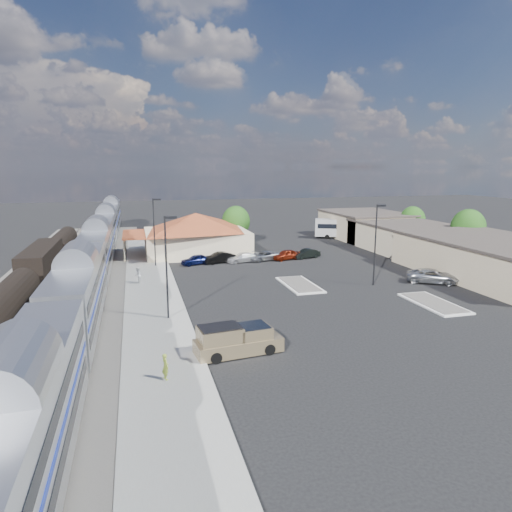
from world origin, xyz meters
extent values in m
plane|color=black|center=(0.00, 0.00, 0.00)|extent=(280.00, 280.00, 0.00)
cube|color=#4C4944|center=(-21.00, 8.00, 0.06)|extent=(16.00, 100.00, 0.12)
cube|color=gray|center=(-12.00, 6.00, 0.09)|extent=(5.50, 92.00, 0.18)
cube|color=silver|center=(-18.00, -27.42, 3.05)|extent=(3.00, 20.00, 5.00)
cube|color=black|center=(-18.00, -27.42, 0.30)|extent=(2.20, 16.00, 0.60)
cube|color=silver|center=(-18.00, -6.42, 3.05)|extent=(3.00, 20.00, 5.00)
cube|color=black|center=(-18.00, -6.42, 0.30)|extent=(2.20, 16.00, 0.60)
cube|color=silver|center=(-18.00, 14.58, 3.05)|extent=(3.00, 20.00, 5.00)
cube|color=black|center=(-18.00, 14.58, 0.30)|extent=(2.20, 16.00, 0.60)
cube|color=silver|center=(-18.00, 35.58, 3.05)|extent=(3.00, 20.00, 5.00)
cube|color=black|center=(-18.00, 35.58, 0.30)|extent=(2.20, 16.00, 0.60)
cube|color=silver|center=(-18.00, 56.58, 3.05)|extent=(3.00, 20.00, 5.00)
cube|color=black|center=(-18.00, 56.58, 0.30)|extent=(2.20, 16.00, 0.60)
cylinder|color=black|center=(-24.00, -4.26, 2.10)|extent=(2.80, 14.00, 2.80)
cube|color=black|center=(-24.00, -4.26, 0.30)|extent=(2.20, 12.00, 0.60)
cube|color=black|center=(-24.00, 11.74, 2.20)|extent=(2.80, 14.00, 3.60)
cube|color=black|center=(-24.00, 11.74, 0.30)|extent=(2.20, 12.00, 0.60)
cylinder|color=black|center=(-24.00, 27.74, 2.10)|extent=(2.80, 14.00, 2.80)
cube|color=black|center=(-24.00, 27.74, 0.30)|extent=(2.20, 12.00, 0.60)
cube|color=beige|center=(-4.50, 24.00, 1.80)|extent=(15.00, 12.00, 3.60)
pyramid|color=brown|center=(-4.50, 24.00, 4.90)|extent=(15.30, 12.24, 2.60)
cube|color=brown|center=(-13.60, 24.00, 3.30)|extent=(3.20, 9.60, 0.25)
cube|color=#C6B28C|center=(28.00, 0.00, 2.10)|extent=(14.00, 22.00, 4.20)
cube|color=#3F3833|center=(28.00, 0.00, 4.35)|extent=(14.40, 22.40, 0.30)
cube|color=#C6B28C|center=(28.00, 18.00, 2.00)|extent=(12.00, 18.00, 4.00)
cube|color=#3F3833|center=(28.00, 18.00, 4.15)|extent=(12.40, 18.40, 0.30)
cube|color=#C6B28C|center=(28.00, 32.00, 2.25)|extent=(12.00, 16.00, 4.50)
cube|color=#3F3833|center=(28.00, 32.00, 4.65)|extent=(12.40, 16.40, 0.30)
cube|color=silver|center=(4.00, 2.00, 0.07)|extent=(3.30, 7.50, 0.15)
cube|color=#4C4944|center=(4.00, 2.00, 0.16)|extent=(2.70, 6.90, 0.10)
cube|color=silver|center=(14.00, -8.00, 0.07)|extent=(3.30, 7.50, 0.15)
cube|color=#4C4944|center=(14.00, -8.00, 0.16)|extent=(2.70, 6.90, 0.10)
cylinder|color=black|center=(-11.00, -6.00, 4.50)|extent=(0.16, 0.16, 9.00)
cube|color=black|center=(-10.50, -6.00, 8.85)|extent=(1.00, 0.25, 0.22)
cylinder|color=black|center=(-11.00, 16.00, 4.50)|extent=(0.16, 0.16, 9.00)
cube|color=black|center=(-10.50, 16.00, 8.85)|extent=(1.00, 0.25, 0.22)
cylinder|color=black|center=(12.00, 0.00, 4.50)|extent=(0.16, 0.16, 9.00)
cube|color=black|center=(12.50, 0.00, 8.85)|extent=(1.00, 0.25, 0.22)
cylinder|color=#382314|center=(34.00, 12.00, 1.43)|extent=(0.30, 0.30, 2.86)
ellipsoid|color=#1E4012|center=(34.00, 12.00, 4.23)|extent=(4.94, 4.94, 5.46)
cylinder|color=#382314|center=(34.00, 26.00, 1.28)|extent=(0.30, 0.30, 2.55)
ellipsoid|color=#1E4012|center=(34.00, 26.00, 3.77)|extent=(4.41, 4.41, 4.87)
cylinder|color=#382314|center=(3.00, 30.00, 1.36)|extent=(0.30, 0.30, 2.73)
ellipsoid|color=#1E4012|center=(3.00, 30.00, 4.03)|extent=(4.71, 4.71, 5.21)
cube|color=tan|center=(-6.77, -14.65, 0.61)|extent=(6.33, 2.93, 1.00)
cube|color=tan|center=(-6.77, -14.65, 1.39)|extent=(2.56, 2.37, 1.06)
cube|color=tan|center=(-6.77, -14.65, 1.50)|extent=(3.16, 2.44, 1.22)
cylinder|color=black|center=(-4.71, -15.41, 0.40)|extent=(0.83, 0.40, 0.80)
cylinder|color=black|center=(-4.94, -13.42, 0.40)|extent=(0.83, 0.40, 0.80)
cylinder|color=black|center=(-8.59, -15.87, 0.40)|extent=(0.83, 0.40, 0.80)
cylinder|color=black|center=(-8.83, -13.88, 0.40)|extent=(0.83, 0.40, 0.80)
imported|color=#A7AAAF|center=(19.01, -0.82, 0.78)|extent=(6.17, 5.18, 1.57)
cube|color=silver|center=(24.00, 31.79, 1.98)|extent=(11.12, 6.48, 3.13)
cube|color=black|center=(24.00, 31.79, 2.36)|extent=(10.32, 6.17, 0.83)
cylinder|color=black|center=(27.15, 29.30, 0.41)|extent=(0.87, 0.57, 0.83)
cylinder|color=black|center=(27.98, 31.29, 0.41)|extent=(0.87, 0.57, 0.83)
cylinder|color=black|center=(20.53, 32.07, 0.41)|extent=(0.87, 0.57, 0.83)
cylinder|color=black|center=(21.36, 34.06, 0.41)|extent=(0.87, 0.57, 0.83)
imported|color=#BED943|center=(-12.03, -17.71, 1.01)|extent=(0.55, 0.69, 1.66)
imported|color=white|center=(-13.36, 7.01, 1.07)|extent=(0.83, 0.98, 1.78)
imported|color=#0C1340|center=(-5.66, 15.98, 0.69)|extent=(4.36, 2.72, 1.38)
imported|color=black|center=(-2.46, 16.28, 0.74)|extent=(4.73, 2.71, 1.48)
imported|color=silver|center=(0.74, 15.98, 0.65)|extent=(4.76, 2.81, 1.29)
imported|color=gray|center=(3.94, 16.28, 0.66)|extent=(5.22, 3.57, 1.33)
imported|color=maroon|center=(7.14, 15.98, 0.72)|extent=(4.56, 2.85, 1.45)
imported|color=black|center=(10.34, 16.28, 0.67)|extent=(4.32, 2.35, 1.35)
camera|label=1|loc=(-13.41, -44.24, 12.98)|focal=32.00mm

